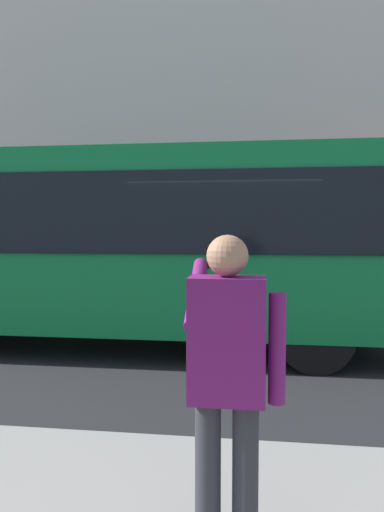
{
  "coord_description": "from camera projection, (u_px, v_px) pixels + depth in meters",
  "views": [
    {
      "loc": [
        -0.45,
        7.37,
        1.88
      ],
      "look_at": [
        0.53,
        0.16,
        1.47
      ],
      "focal_mm": 33.63,
      "sensor_mm": 36.0,
      "label": 1
    }
  ],
  "objects": [
    {
      "name": "red_bus",
      "position": [
        115.0,
        241.0,
        7.65
      ],
      "size": [
        9.05,
        2.54,
        3.08
      ],
      "color": "#0F7238",
      "rests_on": "ground_plane"
    },
    {
      "name": "pedestrian_photographer",
      "position": [
        228.0,
        369.0,
        2.53
      ],
      "size": [
        0.53,
        0.52,
        1.7
      ],
      "color": "#2D2D33",
      "rests_on": "sidewalk_curb"
    },
    {
      "name": "building_facade_far",
      "position": [
        243.0,
        87.0,
        13.85
      ],
      "size": [
        28.0,
        1.55,
        12.0
      ],
      "color": "beige",
      "rests_on": "ground_plane"
    },
    {
      "name": "ground_plane",
      "position": [
        227.0,
        350.0,
        7.46
      ],
      "size": [
        60.0,
        60.0,
        0.0
      ],
      "primitive_type": "plane",
      "color": "#232326"
    }
  ]
}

